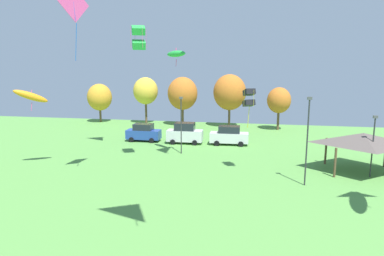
# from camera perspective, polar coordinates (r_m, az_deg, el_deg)

# --- Properties ---
(kite_flying_1) EXTENTS (2.66, 2.32, 1.86)m
(kite_flying_1) POSITION_cam_1_polar(r_m,az_deg,el_deg) (35.44, -2.66, 12.25)
(kite_flying_1) COLOR green
(kite_flying_5) EXTENTS (1.14, 2.60, 5.66)m
(kite_flying_5) POSITION_cam_1_polar(r_m,az_deg,el_deg) (28.89, -19.08, 18.71)
(kite_flying_5) COLOR #E54C93
(kite_flying_7) EXTENTS (1.61, 1.68, 2.30)m
(kite_flying_7) POSITION_cam_1_polar(r_m,az_deg,el_deg) (33.04, -8.90, 14.69)
(kite_flying_7) COLOR green
(kite_flying_8) EXTENTS (2.77, 2.53, 2.20)m
(kite_flying_8) POSITION_cam_1_polar(r_m,az_deg,el_deg) (34.84, -25.29, 4.82)
(kite_flying_8) COLOR orange
(kite_flying_10) EXTENTS (1.18, 1.22, 3.48)m
(kite_flying_10) POSITION_cam_1_polar(r_m,az_deg,el_deg) (30.04, 9.48, 4.99)
(kite_flying_10) COLOR black
(parked_car_leftmost) EXTENTS (4.29, 1.97, 2.26)m
(parked_car_leftmost) POSITION_cam_1_polar(r_m,az_deg,el_deg) (44.16, -8.08, -0.75)
(parked_car_leftmost) COLOR #234299
(parked_car_leftmost) RESTS_ON ground
(parked_car_second_from_left) EXTENTS (4.45, 2.04, 2.62)m
(parked_car_second_from_left) POSITION_cam_1_polar(r_m,az_deg,el_deg) (42.39, -1.21, -0.90)
(parked_car_second_from_left) COLOR silver
(parked_car_second_from_left) RESTS_ON ground
(parked_car_third_from_left) EXTENTS (4.70, 2.06, 2.32)m
(parked_car_third_from_left) POSITION_cam_1_polar(r_m,az_deg,el_deg) (41.95, 6.21, -1.25)
(parked_car_third_from_left) COLOR silver
(parked_car_third_from_left) RESTS_ON ground
(park_pavilion) EXTENTS (6.94, 5.40, 3.60)m
(park_pavilion) POSITION_cam_1_polar(r_m,az_deg,el_deg) (34.27, 26.63, -1.60)
(park_pavilion) COLOR brown
(park_pavilion) RESTS_ON ground
(light_post_0) EXTENTS (0.36, 0.20, 6.25)m
(light_post_0) POSITION_cam_1_polar(r_m,az_deg,el_deg) (37.10, -1.83, 1.03)
(light_post_0) COLOR #2D2D33
(light_post_0) RESTS_ON ground
(light_post_1) EXTENTS (0.36, 0.20, 7.16)m
(light_post_1) POSITION_cam_1_polar(r_m,az_deg,el_deg) (28.42, 18.67, -1.41)
(light_post_1) COLOR #2D2D33
(light_post_1) RESTS_ON ground
(light_post_2) EXTENTS (0.36, 0.20, 5.39)m
(light_post_2) POSITION_cam_1_polar(r_m,az_deg,el_deg) (33.02, 27.94, -2.11)
(light_post_2) COLOR #2D2D33
(light_post_2) RESTS_ON ground
(treeline_tree_0) EXTENTS (4.15, 4.15, 6.56)m
(treeline_tree_0) POSITION_cam_1_polar(r_m,az_deg,el_deg) (60.63, -15.15, 4.97)
(treeline_tree_0) COLOR brown
(treeline_tree_0) RESTS_ON ground
(treeline_tree_1) EXTENTS (4.10, 4.10, 7.68)m
(treeline_tree_1) POSITION_cam_1_polar(r_m,az_deg,el_deg) (57.83, -7.74, 6.13)
(treeline_tree_1) COLOR brown
(treeline_tree_1) RESTS_ON ground
(treeline_tree_2) EXTENTS (4.81, 4.81, 7.81)m
(treeline_tree_2) POSITION_cam_1_polar(r_m,az_deg,el_deg) (55.42, -1.58, 5.77)
(treeline_tree_2) COLOR brown
(treeline_tree_2) RESTS_ON ground
(treeline_tree_3) EXTENTS (5.13, 5.13, 8.27)m
(treeline_tree_3) POSITION_cam_1_polar(r_m,az_deg,el_deg) (54.42, 6.29, 5.93)
(treeline_tree_3) COLOR brown
(treeline_tree_3) RESTS_ON ground
(treeline_tree_4) EXTENTS (3.52, 3.52, 6.42)m
(treeline_tree_4) POSITION_cam_1_polar(r_m,az_deg,el_deg) (52.72, 14.29, 4.48)
(treeline_tree_4) COLOR brown
(treeline_tree_4) RESTS_ON ground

